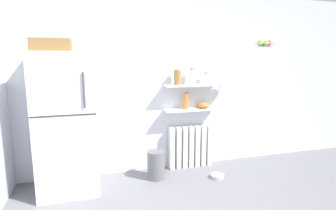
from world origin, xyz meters
name	(u,v)px	position (x,y,z in m)	size (l,w,h in m)	color
back_wall	(172,83)	(0.00, 2.05, 1.30)	(7.04, 0.10, 2.60)	silver
refrigerator	(67,121)	(-1.49, 1.66, 0.91)	(0.72, 0.71, 1.89)	silver
radiator	(191,146)	(0.26, 1.92, 0.32)	(0.68, 0.12, 0.65)	white
wall_shelf_lower	(192,109)	(0.26, 1.89, 0.91)	(0.83, 0.22, 0.03)	white
wall_shelf_upper	(192,85)	(0.26, 1.89, 1.28)	(0.83, 0.22, 0.03)	white
storage_jar_0	(177,77)	(0.03, 1.89, 1.40)	(0.10, 0.10, 0.23)	olive
storage_jar_1	(192,76)	(0.26, 1.89, 1.40)	(0.09, 0.09, 0.23)	silver
storage_jar_2	(207,78)	(0.49, 1.89, 1.37)	(0.10, 0.10, 0.17)	silver
vase	(185,101)	(0.16, 1.89, 1.05)	(0.08, 0.08, 0.25)	#CC7033
shelf_bowl	(204,105)	(0.46, 1.89, 0.96)	(0.19, 0.19, 0.08)	orange
trash_bin	(156,165)	(-0.35, 1.65, 0.20)	(0.24, 0.24, 0.40)	slate
pet_food_bowl	(217,176)	(0.48, 1.42, 0.03)	(0.18, 0.18, 0.05)	#B7B7BC
hanging_fruit_basket	(265,44)	(1.17, 1.48, 1.86)	(0.30, 0.30, 0.10)	#B2B2B7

